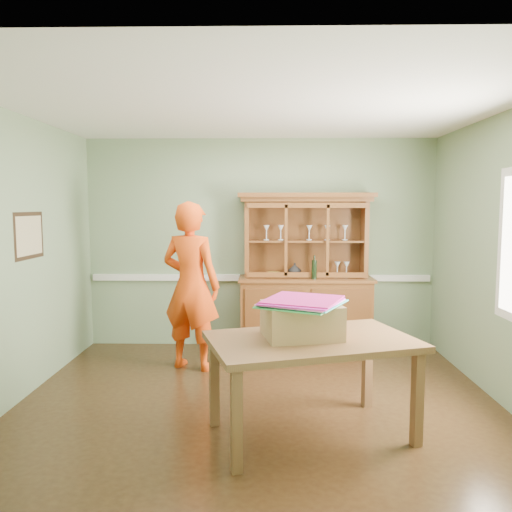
{
  "coord_description": "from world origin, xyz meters",
  "views": [
    {
      "loc": [
        0.06,
        -4.5,
        1.84
      ],
      "look_at": [
        -0.03,
        0.4,
        1.34
      ],
      "focal_mm": 35.0,
      "sensor_mm": 36.0,
      "label": 1
    }
  ],
  "objects_px": {
    "dining_table": "(312,350)",
    "cardboard_box": "(301,320)",
    "china_hutch": "(305,295)",
    "person": "(191,286)"
  },
  "relations": [
    {
      "from": "dining_table",
      "to": "cardboard_box",
      "type": "height_order",
      "value": "cardboard_box"
    },
    {
      "from": "dining_table",
      "to": "cardboard_box",
      "type": "relative_size",
      "value": 3.1
    },
    {
      "from": "dining_table",
      "to": "cardboard_box",
      "type": "distance_m",
      "value": 0.25
    },
    {
      "from": "dining_table",
      "to": "cardboard_box",
      "type": "xyz_separation_m",
      "value": [
        -0.08,
        0.03,
        0.23
      ]
    },
    {
      "from": "china_hutch",
      "to": "dining_table",
      "type": "bearing_deg",
      "value": -93.35
    },
    {
      "from": "china_hutch",
      "to": "dining_table",
      "type": "xyz_separation_m",
      "value": [
        -0.14,
        -2.41,
        -0.0
      ]
    },
    {
      "from": "china_hutch",
      "to": "cardboard_box",
      "type": "height_order",
      "value": "china_hutch"
    },
    {
      "from": "dining_table",
      "to": "person",
      "type": "bearing_deg",
      "value": 109.06
    },
    {
      "from": "person",
      "to": "cardboard_box",
      "type": "bearing_deg",
      "value": 144.33
    },
    {
      "from": "person",
      "to": "dining_table",
      "type": "bearing_deg",
      "value": 145.65
    }
  ]
}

